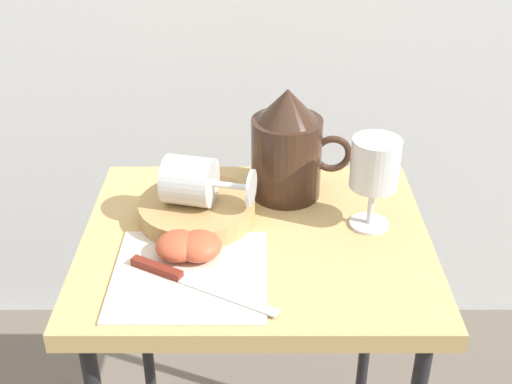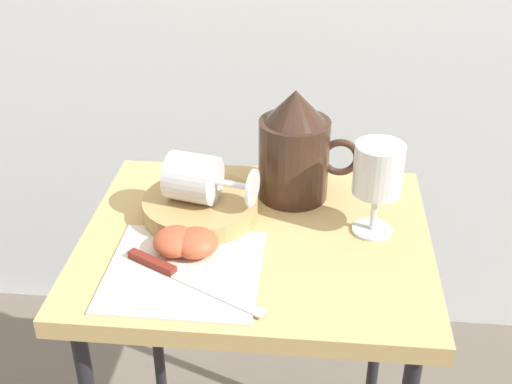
{
  "view_description": "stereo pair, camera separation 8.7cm",
  "coord_description": "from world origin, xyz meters",
  "px_view_note": "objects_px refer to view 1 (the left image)",
  "views": [
    {
      "loc": [
        -0.0,
        -0.87,
        1.27
      ],
      "look_at": [
        0.0,
        0.0,
        0.75
      ],
      "focal_mm": 46.72,
      "sensor_mm": 36.0,
      "label": 1
    },
    {
      "loc": [
        0.08,
        -0.87,
        1.27
      ],
      "look_at": [
        0.0,
        0.0,
        0.75
      ],
      "focal_mm": 46.72,
      "sensor_mm": 36.0,
      "label": 2
    }
  ],
  "objects_px": {
    "pitcher": "(287,153)",
    "apple_half_left": "(178,246)",
    "basket_tray": "(197,211)",
    "table": "(256,271)",
    "knife": "(180,277)",
    "wine_glass_tipped_near": "(192,181)",
    "apple_half_right": "(199,246)",
    "wine_glass_upright": "(375,168)"
  },
  "relations": [
    {
      "from": "pitcher",
      "to": "apple_half_left",
      "type": "height_order",
      "value": "pitcher"
    },
    {
      "from": "basket_tray",
      "to": "pitcher",
      "type": "distance_m",
      "value": 0.18
    },
    {
      "from": "table",
      "to": "knife",
      "type": "distance_m",
      "value": 0.18
    },
    {
      "from": "wine_glass_tipped_near",
      "to": "apple_half_right",
      "type": "relative_size",
      "value": 2.24
    },
    {
      "from": "wine_glass_upright",
      "to": "wine_glass_tipped_near",
      "type": "height_order",
      "value": "wine_glass_upright"
    },
    {
      "from": "wine_glass_upright",
      "to": "wine_glass_tipped_near",
      "type": "distance_m",
      "value": 0.29
    },
    {
      "from": "pitcher",
      "to": "wine_glass_upright",
      "type": "height_order",
      "value": "pitcher"
    },
    {
      "from": "table",
      "to": "pitcher",
      "type": "xyz_separation_m",
      "value": [
        0.05,
        0.13,
        0.15
      ]
    },
    {
      "from": "wine_glass_upright",
      "to": "apple_half_right",
      "type": "bearing_deg",
      "value": -161.16
    },
    {
      "from": "wine_glass_tipped_near",
      "to": "apple_half_left",
      "type": "bearing_deg",
      "value": -97.97
    },
    {
      "from": "pitcher",
      "to": "table",
      "type": "bearing_deg",
      "value": -111.71
    },
    {
      "from": "wine_glass_tipped_near",
      "to": "apple_half_left",
      "type": "relative_size",
      "value": 2.24
    },
    {
      "from": "knife",
      "to": "pitcher",
      "type": "bearing_deg",
      "value": 57.34
    },
    {
      "from": "table",
      "to": "apple_half_left",
      "type": "height_order",
      "value": "apple_half_left"
    },
    {
      "from": "pitcher",
      "to": "apple_half_left",
      "type": "relative_size",
      "value": 2.84
    },
    {
      "from": "basket_tray",
      "to": "wine_glass_tipped_near",
      "type": "xyz_separation_m",
      "value": [
        -0.01,
        -0.0,
        0.06
      ]
    },
    {
      "from": "apple_half_left",
      "to": "wine_glass_tipped_near",
      "type": "bearing_deg",
      "value": 82.03
    },
    {
      "from": "wine_glass_upright",
      "to": "apple_half_right",
      "type": "distance_m",
      "value": 0.3
    },
    {
      "from": "wine_glass_tipped_near",
      "to": "knife",
      "type": "xyz_separation_m",
      "value": [
        -0.01,
        -0.16,
        -0.07
      ]
    },
    {
      "from": "wine_glass_tipped_near",
      "to": "apple_half_left",
      "type": "height_order",
      "value": "wine_glass_tipped_near"
    },
    {
      "from": "basket_tray",
      "to": "apple_half_right",
      "type": "xyz_separation_m",
      "value": [
        0.01,
        -0.11,
        0.01
      ]
    },
    {
      "from": "basket_tray",
      "to": "knife",
      "type": "xyz_separation_m",
      "value": [
        -0.01,
        -0.16,
        -0.01
      ]
    },
    {
      "from": "wine_glass_tipped_near",
      "to": "pitcher",
      "type": "bearing_deg",
      "value": 30.21
    },
    {
      "from": "apple_half_left",
      "to": "knife",
      "type": "distance_m",
      "value": 0.06
    },
    {
      "from": "wine_glass_tipped_near",
      "to": "apple_half_right",
      "type": "distance_m",
      "value": 0.12
    },
    {
      "from": "pitcher",
      "to": "wine_glass_upright",
      "type": "relative_size",
      "value": 1.27
    },
    {
      "from": "basket_tray",
      "to": "apple_half_right",
      "type": "relative_size",
      "value": 2.75
    },
    {
      "from": "basket_tray",
      "to": "pitcher",
      "type": "bearing_deg",
      "value": 30.15
    },
    {
      "from": "knife",
      "to": "wine_glass_upright",
      "type": "bearing_deg",
      "value": 27.0
    },
    {
      "from": "table",
      "to": "apple_half_left",
      "type": "bearing_deg",
      "value": -152.27
    },
    {
      "from": "pitcher",
      "to": "apple_half_left",
      "type": "distance_m",
      "value": 0.26
    },
    {
      "from": "wine_glass_tipped_near",
      "to": "knife",
      "type": "bearing_deg",
      "value": -92.42
    },
    {
      "from": "table",
      "to": "pitcher",
      "type": "height_order",
      "value": "pitcher"
    },
    {
      "from": "knife",
      "to": "apple_half_left",
      "type": "bearing_deg",
      "value": 97.63
    },
    {
      "from": "apple_half_left",
      "to": "apple_half_right",
      "type": "xyz_separation_m",
      "value": [
        0.03,
        -0.0,
        0.0
      ]
    },
    {
      "from": "basket_tray",
      "to": "apple_half_left",
      "type": "height_order",
      "value": "apple_half_left"
    },
    {
      "from": "apple_half_left",
      "to": "basket_tray",
      "type": "bearing_deg",
      "value": 79.6
    },
    {
      "from": "table",
      "to": "wine_glass_upright",
      "type": "height_order",
      "value": "wine_glass_upright"
    },
    {
      "from": "apple_half_right",
      "to": "pitcher",
      "type": "bearing_deg",
      "value": 54.63
    },
    {
      "from": "wine_glass_upright",
      "to": "wine_glass_tipped_near",
      "type": "bearing_deg",
      "value": 177.46
    },
    {
      "from": "table",
      "to": "apple_half_left",
      "type": "relative_size",
      "value": 9.77
    },
    {
      "from": "wine_glass_upright",
      "to": "apple_half_left",
      "type": "relative_size",
      "value": 2.24
    }
  ]
}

